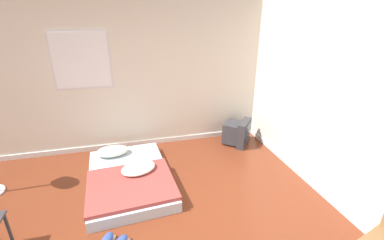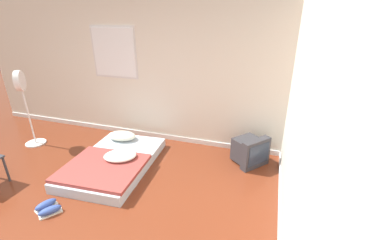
# 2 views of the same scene
# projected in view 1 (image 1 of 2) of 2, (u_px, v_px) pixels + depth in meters

# --- Properties ---
(wall_back) EXTENTS (7.41, 0.08, 2.60)m
(wall_back) POSITION_uv_depth(u_px,v_px,m) (124.00, 79.00, 4.43)
(wall_back) COLOR silver
(wall_back) RESTS_ON ground_plane
(mattress_bed) EXTENTS (1.25, 1.80, 0.30)m
(mattress_bed) POSITION_uv_depth(u_px,v_px,m) (129.00, 176.00, 3.77)
(mattress_bed) COLOR silver
(mattress_bed) RESTS_ON ground_plane
(crt_tv) EXTENTS (0.63, 0.64, 0.48)m
(crt_tv) POSITION_uv_depth(u_px,v_px,m) (237.00, 132.00, 4.91)
(crt_tv) COLOR #333338
(crt_tv) RESTS_ON ground_plane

